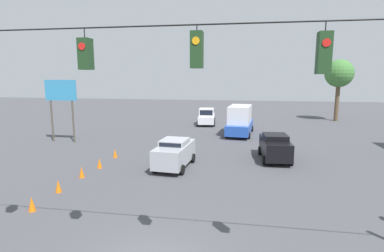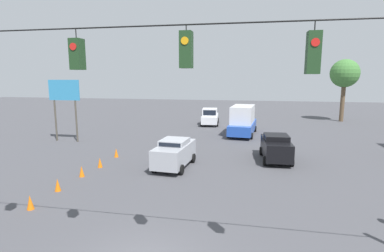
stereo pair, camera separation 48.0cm
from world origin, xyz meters
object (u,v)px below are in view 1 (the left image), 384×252
at_px(sedan_black_oncoming_far, 275,147).
at_px(overhead_signal_span, 145,109).
at_px(traffic_cone_nearest, 32,204).
at_px(tree_horizon_left, 339,74).
at_px(traffic_cone_fourth, 99,163).
at_px(traffic_cone_second, 58,186).
at_px(pickup_truck_white_withflow_deep, 207,117).
at_px(roadside_billboard, 61,97).
at_px(box_truck_blue_oncoming_deep, 240,121).
at_px(traffic_cone_third, 82,172).
at_px(traffic_cone_fifth, 115,153).
at_px(sedan_silver_withflow_mid, 175,153).

bearing_deg(sedan_black_oncoming_far, overhead_signal_span, 69.81).
bearing_deg(traffic_cone_nearest, tree_horizon_left, -124.15).
bearing_deg(traffic_cone_fourth, overhead_signal_span, 123.75).
bearing_deg(sedan_black_oncoming_far, traffic_cone_second, 35.29).
xyz_separation_m(pickup_truck_white_withflow_deep, roadside_billboard, (11.93, 12.56, 3.20)).
bearing_deg(box_truck_blue_oncoming_deep, pickup_truck_white_withflow_deep, -55.59).
xyz_separation_m(overhead_signal_span, box_truck_blue_oncoming_deep, (-2.47, -23.28, -3.60)).
distance_m(box_truck_blue_oncoming_deep, traffic_cone_third, 17.97).
bearing_deg(traffic_cone_fourth, traffic_cone_fifth, -88.23).
bearing_deg(box_truck_blue_oncoming_deep, traffic_cone_third, 59.03).
relative_size(traffic_cone_second, tree_horizon_left, 0.08).
xyz_separation_m(traffic_cone_third, traffic_cone_fifth, (-0.09, -4.62, 0.00)).
distance_m(roadside_billboard, tree_horizon_left, 34.79).
height_order(traffic_cone_fifth, tree_horizon_left, tree_horizon_left).
bearing_deg(box_truck_blue_oncoming_deep, traffic_cone_nearest, 65.69).
relative_size(box_truck_blue_oncoming_deep, traffic_cone_second, 9.94).
bearing_deg(sedan_silver_withflow_mid, traffic_cone_nearest, 57.38).
xyz_separation_m(sedan_silver_withflow_mid, traffic_cone_fourth, (4.90, 1.05, -0.66)).
bearing_deg(traffic_cone_third, sedan_black_oncoming_far, -153.12).
bearing_deg(traffic_cone_fifth, box_truck_blue_oncoming_deep, -130.36).
distance_m(traffic_cone_nearest, traffic_cone_fifth, 9.24).
relative_size(sedan_black_oncoming_far, tree_horizon_left, 0.53).
distance_m(traffic_cone_nearest, traffic_cone_third, 4.62).
bearing_deg(sedan_black_oncoming_far, traffic_cone_third, 26.88).
bearing_deg(traffic_cone_third, overhead_signal_span, 130.53).
bearing_deg(sedan_black_oncoming_far, traffic_cone_fourth, 19.17).
xyz_separation_m(sedan_black_oncoming_far, sedan_silver_withflow_mid, (6.81, 3.02, 0.01)).
xyz_separation_m(sedan_silver_withflow_mid, traffic_cone_nearest, (4.87, 7.62, -0.66)).
bearing_deg(roadside_billboard, pickup_truck_white_withflow_deep, -133.53).
bearing_deg(box_truck_blue_oncoming_deep, traffic_cone_second, 62.59).
distance_m(overhead_signal_span, sedan_black_oncoming_far, 15.40).
xyz_separation_m(pickup_truck_white_withflow_deep, traffic_cone_fourth, (4.79, 19.66, -0.64)).
distance_m(sedan_black_oncoming_far, traffic_cone_third, 13.33).
relative_size(traffic_cone_second, traffic_cone_third, 1.00).
bearing_deg(traffic_cone_second, pickup_truck_white_withflow_deep, -101.63).
xyz_separation_m(traffic_cone_nearest, roadside_billboard, (7.17, -13.67, 3.84)).
relative_size(traffic_cone_third, traffic_cone_fifth, 1.00).
relative_size(sedan_silver_withflow_mid, traffic_cone_nearest, 6.60).
xyz_separation_m(traffic_cone_fourth, roadside_billboard, (7.14, -7.10, 3.84)).
relative_size(box_truck_blue_oncoming_deep, traffic_cone_nearest, 9.94).
relative_size(sedan_silver_withflow_mid, traffic_cone_second, 6.60).
height_order(sedan_black_oncoming_far, traffic_cone_nearest, sedan_black_oncoming_far).
bearing_deg(traffic_cone_third, pickup_truck_white_withflow_deep, -102.93).
height_order(sedan_black_oncoming_far, traffic_cone_fifth, sedan_black_oncoming_far).
bearing_deg(sedan_black_oncoming_far, box_truck_blue_oncoming_deep, -74.19).
bearing_deg(roadside_billboard, traffic_cone_nearest, 117.67).
bearing_deg(traffic_cone_fourth, traffic_cone_nearest, 90.23).
distance_m(traffic_cone_nearest, roadside_billboard, 15.91).
bearing_deg(box_truck_blue_oncoming_deep, roadside_billboard, 21.32).
distance_m(box_truck_blue_oncoming_deep, roadside_billboard, 17.59).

